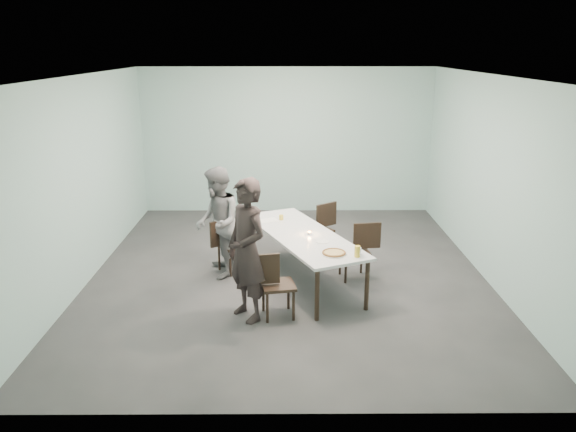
{
  "coord_description": "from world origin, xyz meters",
  "views": [
    {
      "loc": [
        -0.05,
        -8.11,
        3.39
      ],
      "look_at": [
        0.0,
        -0.23,
        1.0
      ],
      "focal_mm": 35.0,
      "sensor_mm": 36.0,
      "label": 1
    }
  ],
  "objects_px": {
    "chair_near_right": "(360,247)",
    "water_tumbler": "(358,251)",
    "chair_far_right": "(321,226)",
    "tealight": "(309,233)",
    "table": "(303,237)",
    "pizza": "(334,253)",
    "amber_tumbler": "(281,217)",
    "chair_far_left": "(229,242)",
    "diner_near": "(247,250)",
    "beer_glass": "(357,251)",
    "chair_near_left": "(272,281)",
    "diner_far": "(218,223)",
    "side_plate": "(323,242)"
  },
  "relations": [
    {
      "from": "diner_far",
      "to": "beer_glass",
      "type": "relative_size",
      "value": 11.26
    },
    {
      "from": "tealight",
      "to": "amber_tumbler",
      "type": "xyz_separation_m",
      "value": [
        -0.41,
        0.73,
        0.02
      ]
    },
    {
      "from": "tealight",
      "to": "amber_tumbler",
      "type": "height_order",
      "value": "amber_tumbler"
    },
    {
      "from": "table",
      "to": "chair_far_right",
      "type": "relative_size",
      "value": 3.15
    },
    {
      "from": "chair_near_left",
      "to": "chair_near_right",
      "type": "relative_size",
      "value": 1.0
    },
    {
      "from": "chair_far_right",
      "to": "tealight",
      "type": "distance_m",
      "value": 1.26
    },
    {
      "from": "chair_far_left",
      "to": "chair_near_right",
      "type": "relative_size",
      "value": 1.0
    },
    {
      "from": "amber_tumbler",
      "to": "diner_near",
      "type": "bearing_deg",
      "value": -102.78
    },
    {
      "from": "chair_near_left",
      "to": "chair_near_right",
      "type": "height_order",
      "value": "same"
    },
    {
      "from": "chair_far_right",
      "to": "diner_far",
      "type": "height_order",
      "value": "diner_far"
    },
    {
      "from": "diner_far",
      "to": "beer_glass",
      "type": "bearing_deg",
      "value": 48.09
    },
    {
      "from": "diner_far",
      "to": "chair_far_left",
      "type": "bearing_deg",
      "value": 114.97
    },
    {
      "from": "table",
      "to": "pizza",
      "type": "height_order",
      "value": "pizza"
    },
    {
      "from": "side_plate",
      "to": "water_tumbler",
      "type": "bearing_deg",
      "value": -47.45
    },
    {
      "from": "chair_near_right",
      "to": "side_plate",
      "type": "xyz_separation_m",
      "value": [
        -0.59,
        -0.49,
        0.25
      ]
    },
    {
      "from": "table",
      "to": "pizza",
      "type": "xyz_separation_m",
      "value": [
        0.39,
        -0.85,
        0.08
      ]
    },
    {
      "from": "amber_tumbler",
      "to": "tealight",
      "type": "bearing_deg",
      "value": -60.48
    },
    {
      "from": "tealight",
      "to": "diner_far",
      "type": "bearing_deg",
      "value": 168.19
    },
    {
      "from": "beer_glass",
      "to": "water_tumbler",
      "type": "bearing_deg",
      "value": 75.13
    },
    {
      "from": "diner_near",
      "to": "beer_glass",
      "type": "relative_size",
      "value": 12.37
    },
    {
      "from": "chair_near_right",
      "to": "amber_tumbler",
      "type": "height_order",
      "value": "chair_near_right"
    },
    {
      "from": "chair_near_left",
      "to": "water_tumbler",
      "type": "bearing_deg",
      "value": 4.07
    },
    {
      "from": "chair_near_left",
      "to": "diner_far",
      "type": "bearing_deg",
      "value": 110.55
    },
    {
      "from": "chair_near_left",
      "to": "chair_far_left",
      "type": "relative_size",
      "value": 1.0
    },
    {
      "from": "chair_near_right",
      "to": "beer_glass",
      "type": "distance_m",
      "value": 1.13
    },
    {
      "from": "diner_far",
      "to": "tealight",
      "type": "height_order",
      "value": "diner_far"
    },
    {
      "from": "beer_glass",
      "to": "water_tumbler",
      "type": "height_order",
      "value": "beer_glass"
    },
    {
      "from": "chair_near_right",
      "to": "water_tumbler",
      "type": "bearing_deg",
      "value": 72.27
    },
    {
      "from": "chair_far_right",
      "to": "diner_near",
      "type": "distance_m",
      "value": 2.61
    },
    {
      "from": "beer_glass",
      "to": "diner_near",
      "type": "bearing_deg",
      "value": -171.13
    },
    {
      "from": "chair_near_right",
      "to": "side_plate",
      "type": "relative_size",
      "value": 4.83
    },
    {
      "from": "chair_far_right",
      "to": "water_tumbler",
      "type": "xyz_separation_m",
      "value": [
        0.36,
        -2.01,
        0.29
      ]
    },
    {
      "from": "chair_near_right",
      "to": "amber_tumbler",
      "type": "xyz_separation_m",
      "value": [
        -1.18,
        0.57,
        0.29
      ]
    },
    {
      "from": "chair_near_left",
      "to": "chair_far_left",
      "type": "bearing_deg",
      "value": 104.03
    },
    {
      "from": "chair_near_right",
      "to": "water_tumbler",
      "type": "relative_size",
      "value": 9.67
    },
    {
      "from": "table",
      "to": "pizza",
      "type": "bearing_deg",
      "value": -65.53
    },
    {
      "from": "table",
      "to": "chair_near_right",
      "type": "height_order",
      "value": "chair_near_right"
    },
    {
      "from": "chair_near_right",
      "to": "tealight",
      "type": "bearing_deg",
      "value": 3.2
    },
    {
      "from": "table",
      "to": "diner_far",
      "type": "bearing_deg",
      "value": 169.03
    },
    {
      "from": "chair_near_left",
      "to": "beer_glass",
      "type": "relative_size",
      "value": 5.8
    },
    {
      "from": "chair_far_right",
      "to": "side_plate",
      "type": "distance_m",
      "value": 1.55
    },
    {
      "from": "pizza",
      "to": "amber_tumbler",
      "type": "bearing_deg",
      "value": 114.52
    },
    {
      "from": "beer_glass",
      "to": "chair_near_right",
      "type": "bearing_deg",
      "value": 80.49
    },
    {
      "from": "tealight",
      "to": "beer_glass",
      "type": "bearing_deg",
      "value": -57.17
    },
    {
      "from": "diner_near",
      "to": "amber_tumbler",
      "type": "distance_m",
      "value": 1.92
    },
    {
      "from": "chair_near_right",
      "to": "chair_far_right",
      "type": "relative_size",
      "value": 1.0
    },
    {
      "from": "chair_near_right",
      "to": "pizza",
      "type": "height_order",
      "value": "chair_near_right"
    },
    {
      "from": "chair_far_left",
      "to": "tealight",
      "type": "distance_m",
      "value": 1.31
    },
    {
      "from": "diner_near",
      "to": "beer_glass",
      "type": "distance_m",
      "value": 1.45
    },
    {
      "from": "chair_far_left",
      "to": "chair_far_right",
      "type": "xyz_separation_m",
      "value": [
        1.47,
        0.8,
        0.0
      ]
    }
  ]
}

